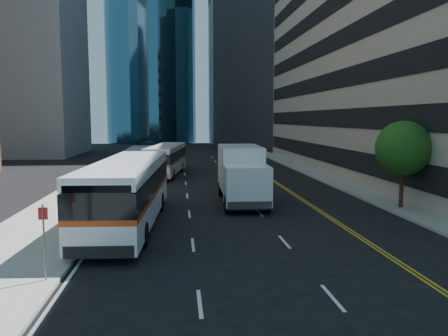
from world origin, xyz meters
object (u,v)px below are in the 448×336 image
street_tree (403,148)px  bus_front (128,190)px  bus_rear (167,159)px  box_truck (242,174)px

street_tree → bus_front: (-15.60, -2.26, -1.85)m
street_tree → bus_front: size_ratio=0.40×
bus_rear → bus_front: bearing=-86.1°
street_tree → box_truck: size_ratio=0.67×
bus_front → bus_rear: size_ratio=1.15×
box_truck → bus_front: bearing=-139.4°
bus_rear → box_truck: size_ratio=1.48×
bus_front → box_truck: box_truck is taller
bus_rear → street_tree: bearing=-43.7°
street_tree → box_truck: street_tree is taller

